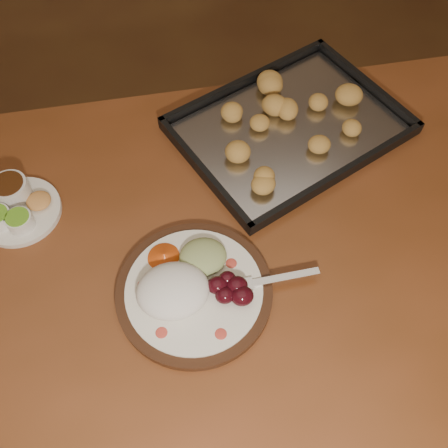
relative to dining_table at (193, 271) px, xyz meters
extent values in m
plane|color=brown|center=(-0.16, 0.24, -0.65)|extent=(4.00, 4.00, 0.00)
cube|color=brown|center=(0.00, 0.00, 0.08)|extent=(1.51, 0.91, 0.04)
cylinder|color=#523718|center=(0.68, 0.38, -0.30)|extent=(0.07, 0.07, 0.71)
cylinder|color=#321A0E|center=(-0.01, -0.10, 0.11)|extent=(0.29, 0.29, 0.02)
cylinder|color=white|center=(-0.01, -0.10, 0.12)|extent=(0.26, 0.26, 0.01)
ellipsoid|color=#C43C2F|center=(-0.07, -0.17, 0.12)|extent=(0.02, 0.02, 0.00)
ellipsoid|color=#C43C2F|center=(0.03, -0.19, 0.12)|extent=(0.02, 0.02, 0.00)
ellipsoid|color=#C43C2F|center=(0.07, -0.06, 0.12)|extent=(0.02, 0.02, 0.00)
ellipsoid|color=#C43C2F|center=(-0.10, -0.07, 0.12)|extent=(0.02, 0.02, 0.00)
ellipsoid|color=silver|center=(-0.04, -0.10, 0.13)|extent=(0.14, 0.12, 0.06)
ellipsoid|color=#4B0A16|center=(0.05, -0.13, 0.13)|extent=(0.04, 0.03, 0.03)
ellipsoid|color=#4B0A16|center=(0.07, -0.11, 0.13)|extent=(0.04, 0.03, 0.03)
ellipsoid|color=#4B0A16|center=(0.06, -0.09, 0.13)|extent=(0.04, 0.03, 0.03)
ellipsoid|color=#4B0A16|center=(0.08, -0.13, 0.13)|extent=(0.04, 0.03, 0.03)
ellipsoid|color=#4B0A16|center=(0.04, -0.10, 0.13)|extent=(0.04, 0.03, 0.03)
ellipsoid|color=tan|center=(0.02, -0.04, 0.13)|extent=(0.10, 0.09, 0.04)
cone|color=#CD4712|center=(-0.05, -0.02, 0.13)|extent=(0.09, 0.09, 0.03)
cube|color=white|center=(0.16, -0.10, 0.12)|extent=(0.14, 0.02, 0.00)
cube|color=white|center=(0.09, -0.11, 0.12)|extent=(0.04, 0.03, 0.00)
cylinder|color=white|center=(0.06, -0.12, 0.12)|extent=(0.03, 0.00, 0.00)
cylinder|color=white|center=(0.06, -0.11, 0.12)|extent=(0.03, 0.00, 0.00)
cylinder|color=white|center=(0.06, -0.10, 0.12)|extent=(0.03, 0.00, 0.00)
cylinder|color=white|center=(0.06, -0.10, 0.12)|extent=(0.03, 0.00, 0.00)
cylinder|color=silver|center=(-0.34, 0.15, 0.10)|extent=(0.17, 0.17, 0.01)
cylinder|color=white|center=(-0.33, 0.11, 0.13)|extent=(0.05, 0.05, 0.03)
cylinder|color=#5EA320|center=(-0.33, 0.11, 0.14)|extent=(0.05, 0.05, 0.00)
cylinder|color=silver|center=(-0.35, 0.19, 0.13)|extent=(0.07, 0.07, 0.04)
cylinder|color=#381B0A|center=(-0.35, 0.19, 0.15)|extent=(0.06, 0.06, 0.00)
ellipsoid|color=gold|center=(-0.29, 0.16, 0.12)|extent=(0.05, 0.05, 0.02)
cube|color=black|center=(0.27, 0.27, 0.10)|extent=(0.60, 0.53, 0.01)
cube|color=black|center=(0.20, 0.43, 0.12)|extent=(0.45, 0.22, 0.02)
cube|color=black|center=(0.34, 0.11, 0.12)|extent=(0.45, 0.22, 0.02)
cube|color=black|center=(0.49, 0.37, 0.12)|extent=(0.16, 0.33, 0.02)
cube|color=black|center=(0.05, 0.17, 0.12)|extent=(0.16, 0.33, 0.02)
cube|color=#B2B1B6|center=(0.27, 0.27, 0.11)|extent=(0.55, 0.49, 0.00)
ellipsoid|color=#C98E46|center=(0.33, 0.30, 0.13)|extent=(0.05, 0.05, 0.04)
ellipsoid|color=#C98E46|center=(0.36, 0.35, 0.13)|extent=(0.07, 0.07, 0.04)
ellipsoid|color=#C98E46|center=(0.28, 0.37, 0.13)|extent=(0.07, 0.07, 0.04)
ellipsoid|color=#C98E46|center=(0.28, 0.34, 0.13)|extent=(0.06, 0.06, 0.04)
ellipsoid|color=#C98E46|center=(0.21, 0.35, 0.13)|extent=(0.06, 0.06, 0.04)
ellipsoid|color=#C98E46|center=(0.22, 0.29, 0.13)|extent=(0.07, 0.07, 0.04)
ellipsoid|color=#C98E46|center=(0.15, 0.26, 0.13)|extent=(0.07, 0.07, 0.04)
ellipsoid|color=#C98E46|center=(0.19, 0.24, 0.13)|extent=(0.05, 0.05, 0.04)
ellipsoid|color=#C98E46|center=(0.16, 0.19, 0.13)|extent=(0.07, 0.07, 0.04)
ellipsoid|color=#C98E46|center=(0.24, 0.18, 0.13)|extent=(0.07, 0.07, 0.04)
ellipsoid|color=#C98E46|center=(0.28, 0.23, 0.13)|extent=(0.06, 0.06, 0.04)
ellipsoid|color=#C98E46|center=(0.33, 0.22, 0.13)|extent=(0.06, 0.06, 0.04)
ellipsoid|color=#C98E46|center=(0.35, 0.22, 0.13)|extent=(0.07, 0.07, 0.04)
ellipsoid|color=#C98E46|center=(0.41, 0.31, 0.13)|extent=(0.07, 0.07, 0.04)
camera|label=1|loc=(-0.02, -0.49, 0.97)|focal=40.00mm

